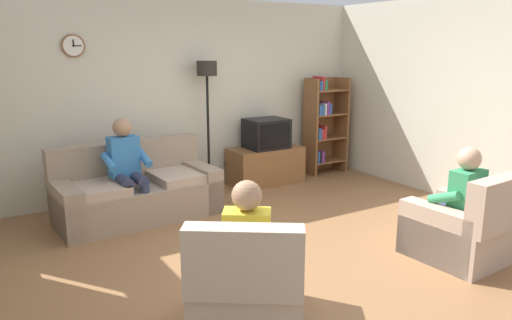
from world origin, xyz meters
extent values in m
plane|color=#8C603D|center=(0.00, 0.00, 0.00)|extent=(12.00, 12.00, 0.00)
cube|color=beige|center=(0.00, 2.66, 1.35)|extent=(6.20, 0.12, 2.70)
cylinder|color=brown|center=(-1.53, 2.58, 2.05)|extent=(0.28, 0.03, 0.28)
cylinder|color=white|center=(-1.53, 2.56, 2.05)|extent=(0.24, 0.01, 0.24)
cube|color=black|center=(-1.53, 2.56, 2.08)|extent=(0.02, 0.01, 0.09)
cube|color=black|center=(-1.49, 2.56, 2.05)|extent=(0.11, 0.01, 0.01)
cube|color=beige|center=(2.86, 0.00, 1.35)|extent=(0.12, 5.80, 2.70)
cube|color=gray|center=(-1.09, 1.72, 0.21)|extent=(1.95, 0.95, 0.42)
cube|color=gray|center=(-1.11, 2.08, 0.66)|extent=(1.91, 0.31, 0.48)
cube|color=gray|center=(-0.25, 1.77, 0.28)|extent=(0.27, 0.85, 0.56)
cube|color=gray|center=(-1.93, 1.67, 0.28)|extent=(0.27, 0.85, 0.56)
cube|color=tan|center=(-0.59, 1.70, 0.47)|extent=(0.64, 0.71, 0.10)
cube|color=tan|center=(-1.59, 1.64, 0.47)|extent=(0.64, 0.71, 0.10)
cube|color=brown|center=(1.06, 2.25, 0.28)|extent=(1.10, 0.56, 0.55)
cube|color=black|center=(1.06, 2.51, 0.31)|extent=(1.10, 0.04, 0.03)
cube|color=black|center=(1.06, 2.23, 0.77)|extent=(0.60, 0.48, 0.44)
cube|color=black|center=(1.06, 1.98, 0.77)|extent=(0.50, 0.01, 0.36)
cube|color=brown|center=(1.95, 2.30, 0.78)|extent=(0.04, 0.36, 1.55)
cube|color=brown|center=(2.59, 2.30, 0.78)|extent=(0.04, 0.36, 1.55)
cube|color=brown|center=(2.27, 2.47, 0.78)|extent=(0.64, 0.02, 1.55)
cube|color=brown|center=(2.27, 2.30, 0.19)|extent=(0.60, 0.34, 0.02)
cube|color=#2D59A5|center=(2.01, 2.28, 0.30)|extent=(0.03, 0.28, 0.20)
cube|color=black|center=(2.05, 2.28, 0.29)|extent=(0.04, 0.28, 0.17)
cube|color=#72338C|center=(2.10, 2.28, 0.30)|extent=(0.05, 0.28, 0.19)
cube|color=brown|center=(2.27, 2.30, 0.58)|extent=(0.60, 0.34, 0.02)
cube|color=#2D59A5|center=(2.02, 2.28, 0.68)|extent=(0.06, 0.28, 0.18)
cube|color=red|center=(2.09, 2.28, 0.67)|extent=(0.05, 0.28, 0.16)
cube|color=red|center=(2.14, 2.28, 0.70)|extent=(0.04, 0.28, 0.21)
cube|color=brown|center=(2.27, 2.30, 0.97)|extent=(0.60, 0.34, 0.02)
cube|color=#2D59A5|center=(2.02, 2.28, 1.06)|extent=(0.05, 0.28, 0.17)
cube|color=#2D59A5|center=(2.07, 2.28, 1.06)|extent=(0.05, 0.28, 0.16)
cube|color=silver|center=(2.12, 2.28, 1.07)|extent=(0.03, 0.28, 0.18)
cube|color=#72338C|center=(2.18, 2.28, 1.08)|extent=(0.05, 0.28, 0.20)
cube|color=#2D59A5|center=(2.23, 2.28, 1.07)|extent=(0.04, 0.28, 0.17)
cube|color=brown|center=(2.27, 2.30, 1.36)|extent=(0.60, 0.34, 0.02)
cube|color=#2D59A5|center=(2.02, 2.28, 1.44)|extent=(0.05, 0.28, 0.15)
cube|color=red|center=(2.07, 2.28, 1.48)|extent=(0.03, 0.28, 0.22)
cube|color=#267F4C|center=(2.12, 2.28, 1.45)|extent=(0.04, 0.28, 0.16)
cylinder|color=black|center=(0.16, 2.35, 0.01)|extent=(0.28, 0.28, 0.03)
cylinder|color=black|center=(0.16, 2.35, 0.85)|extent=(0.04, 0.04, 1.70)
cylinder|color=black|center=(0.16, 2.35, 1.75)|extent=(0.28, 0.28, 0.20)
cube|color=#BCAD99|center=(-1.11, -0.91, 0.20)|extent=(1.14, 1.15, 0.40)
cube|color=#BCAD99|center=(-1.32, -1.21, 0.65)|extent=(0.76, 0.60, 0.50)
cube|color=#BCAD99|center=(-1.35, -0.72, 0.28)|extent=(0.62, 0.77, 0.56)
cube|color=#BCAD99|center=(-0.85, -1.06, 0.28)|extent=(0.62, 0.77, 0.56)
cube|color=tan|center=(1.25, -0.99, 0.20)|extent=(0.85, 0.88, 0.40)
cube|color=tan|center=(1.27, -1.36, 0.65)|extent=(0.81, 0.23, 0.50)
cube|color=tan|center=(0.95, -0.99, 0.28)|extent=(0.25, 0.81, 0.56)
cube|color=tan|center=(1.55, -0.96, 0.28)|extent=(0.25, 0.81, 0.56)
cube|color=#3372B2|center=(-1.23, 1.77, 0.78)|extent=(0.35, 0.22, 0.48)
sphere|color=#A37A5B|center=(-1.23, 1.76, 1.13)|extent=(0.22, 0.22, 0.22)
cylinder|color=#2D334C|center=(-1.13, 1.59, 0.54)|extent=(0.15, 0.39, 0.13)
cylinder|color=#2D334C|center=(-1.31, 1.58, 0.54)|extent=(0.15, 0.39, 0.13)
cylinder|color=#2D334C|center=(-1.12, 1.40, 0.26)|extent=(0.12, 0.12, 0.52)
cylinder|color=#2D334C|center=(-1.30, 1.39, 0.26)|extent=(0.12, 0.12, 0.52)
cylinder|color=#3372B2|center=(-1.01, 1.68, 0.76)|extent=(0.11, 0.34, 0.20)
cylinder|color=#3372B2|center=(-1.43, 1.66, 0.76)|extent=(0.11, 0.34, 0.20)
cube|color=yellow|center=(-1.14, -0.95, 0.66)|extent=(0.39, 0.36, 0.48)
sphere|color=#A37A5B|center=(-1.13, -0.94, 1.01)|extent=(0.22, 0.22, 0.22)
cylinder|color=black|center=(-1.11, -0.74, 0.42)|extent=(0.32, 0.39, 0.13)
cylinder|color=black|center=(-0.96, -0.84, 0.42)|extent=(0.32, 0.39, 0.13)
cylinder|color=black|center=(-1.00, -0.58, 0.20)|extent=(0.15, 0.15, 0.40)
cylinder|color=black|center=(-0.85, -0.68, 0.20)|extent=(0.15, 0.15, 0.40)
cylinder|color=yellow|center=(-1.26, -0.75, 0.64)|extent=(0.26, 0.32, 0.20)
cylinder|color=yellow|center=(-0.91, -0.98, 0.64)|extent=(0.26, 0.32, 0.20)
cube|color=#338C59|center=(1.25, -1.04, 0.66)|extent=(0.35, 0.22, 0.48)
sphere|color=tan|center=(1.25, -1.03, 1.01)|extent=(0.22, 0.22, 0.22)
cylinder|color=#2D334C|center=(1.15, -0.86, 0.42)|extent=(0.15, 0.39, 0.13)
cylinder|color=#2D334C|center=(1.33, -0.85, 0.42)|extent=(0.15, 0.39, 0.13)
cylinder|color=#2D334C|center=(1.14, -0.67, 0.20)|extent=(0.12, 0.12, 0.40)
cylinder|color=#2D334C|center=(1.32, -0.66, 0.20)|extent=(0.12, 0.12, 0.40)
cylinder|color=#338C59|center=(1.03, -0.96, 0.64)|extent=(0.11, 0.34, 0.20)
cylinder|color=#338C59|center=(1.45, -0.93, 0.64)|extent=(0.11, 0.34, 0.20)
camera|label=1|loc=(-2.79, -3.77, 2.04)|focal=33.94mm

